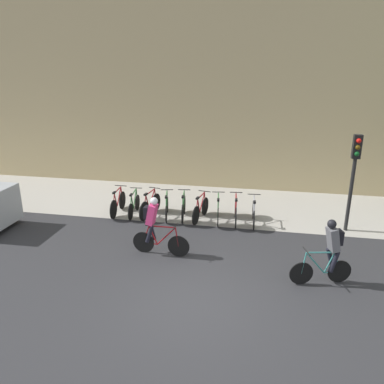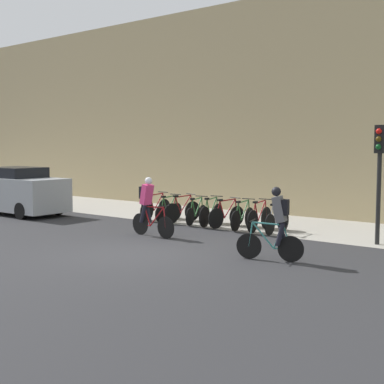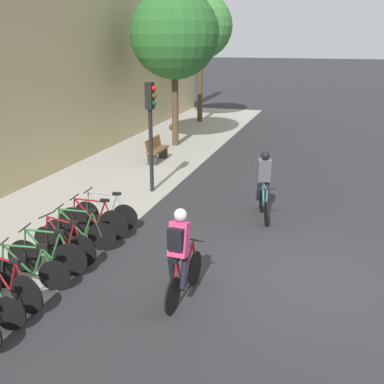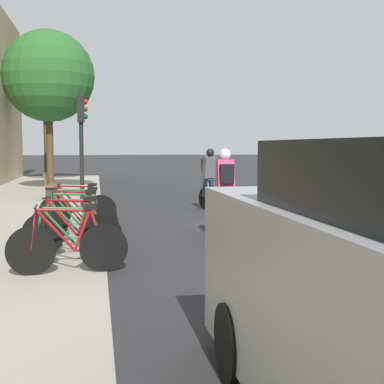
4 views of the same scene
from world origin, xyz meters
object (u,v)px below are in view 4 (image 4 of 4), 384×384
parked_bike_0 (68,245)px  parked_bike_1 (70,240)px  parked_bike_2 (72,231)px  traffic_light_pole (82,130)px  bench (51,185)px  cyclist_pink (225,191)px  parked_bike_7 (78,209)px  parked_bike_8 (79,207)px  parked_bike_3 (74,227)px  cyclist_grey (210,177)px  parked_bike_4 (75,221)px  parked_bike_6 (77,213)px  parked_bike_5 (76,217)px

parked_bike_0 → parked_bike_1: size_ratio=1.08×
parked_bike_1 → parked_bike_2: (0.63, 0.00, 0.03)m
traffic_light_pole → bench: (3.47, 1.19, -1.81)m
bench → parked_bike_2: bearing=-173.5°
cyclist_pink → traffic_light_pole: (5.87, 2.83, 1.32)m
parked_bike_7 → parked_bike_8: parked_bike_7 is taller
cyclist_pink → parked_bike_3: 2.92m
cyclist_grey → parked_bike_4: size_ratio=1.06×
parked_bike_0 → parked_bike_7: bearing=0.0°
cyclist_grey → parked_bike_4: bearing=141.6°
cyclist_grey → bench: (4.61, 4.74, -0.49)m
parked_bike_0 → parked_bike_6: 3.78m
cyclist_grey → parked_bike_7: size_ratio=1.02×
parked_bike_8 → traffic_light_pole: bearing=-0.1°
parked_bike_5 → parked_bike_7: (1.26, 0.00, 0.02)m
cyclist_pink → parked_bike_4: size_ratio=1.08×
parked_bike_5 → traffic_light_pole: (4.99, -0.01, 1.87)m
parked_bike_4 → traffic_light_pole: traffic_light_pole is taller
parked_bike_3 → parked_bike_8: 3.15m
parked_bike_6 → parked_bike_1: bearing=-180.0°
parked_bike_4 → parked_bike_6: parked_bike_4 is taller
cyclist_pink → parked_bike_7: bearing=53.0°
parked_bike_6 → parked_bike_8: size_ratio=1.02×
parked_bike_0 → cyclist_pink: bearing=-51.4°
cyclist_pink → parked_bike_8: cyclist_pink is taller
parked_bike_1 → parked_bike_8: 4.41m
cyclist_pink → parked_bike_8: bearing=45.7°
parked_bike_6 → traffic_light_pole: (4.36, -0.01, 1.87)m
parked_bike_1 → parked_bike_8: bearing=0.0°
parked_bike_0 → parked_bike_6: size_ratio=1.02×
parked_bike_0 → parked_bike_6: parked_bike_0 is taller
parked_bike_5 → parked_bike_8: (1.89, -0.00, -0.01)m
cyclist_pink → traffic_light_pole: traffic_light_pole is taller
parked_bike_0 → parked_bike_4: bearing=0.0°
parked_bike_3 → parked_bike_7: size_ratio=0.92×
parked_bike_1 → parked_bike_7: 3.78m
parked_bike_2 → parked_bike_3: (0.63, -0.00, -0.03)m
parked_bike_5 → parked_bike_8: parked_bike_5 is taller
cyclist_pink → cyclist_grey: cyclist_pink is taller
cyclist_pink → traffic_light_pole: 6.65m
parked_bike_2 → parked_bike_4: bearing=-0.0°
cyclist_grey → traffic_light_pole: traffic_light_pole is taller
traffic_light_pole → bench: 4.10m
cyclist_grey → parked_bike_1: cyclist_grey is taller
parked_bike_7 → parked_bike_8: size_ratio=1.04×
parked_bike_7 → cyclist_grey: bearing=-53.8°
parked_bike_8 → parked_bike_0: bearing=180.0°
parked_bike_7 → traffic_light_pole: 4.17m
traffic_light_pole → parked_bike_7: bearing=179.9°
parked_bike_2 → parked_bike_4: size_ratio=1.01×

